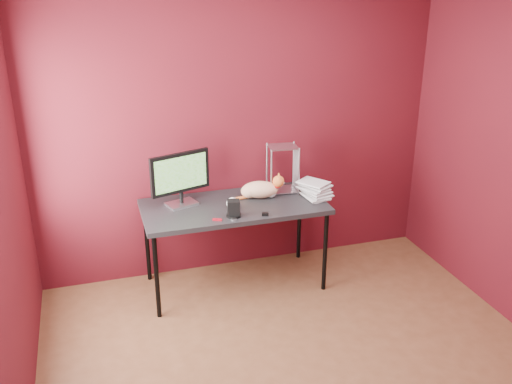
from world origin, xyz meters
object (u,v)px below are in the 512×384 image
object	(u,v)px
monitor	(180,176)
cat	(260,189)
skull_mug	(233,203)
book_stack	(310,113)
speaker	(234,209)
desk	(234,210)

from	to	relation	value
monitor	cat	distance (m)	0.69
skull_mug	book_stack	bearing A→B (deg)	-10.57
cat	speaker	size ratio (longest dim) A/B	3.42
desk	cat	bearing A→B (deg)	17.54
desk	monitor	size ratio (longest dim) A/B	3.01
desk	skull_mug	distance (m)	0.14
book_stack	speaker	bearing A→B (deg)	-166.01
monitor	speaker	world-z (taller)	monitor
monitor	book_stack	distance (m)	1.15
desk	cat	xyz separation A→B (m)	(0.25, 0.08, 0.12)
monitor	book_stack	size ratio (longest dim) A/B	0.34
cat	book_stack	bearing A→B (deg)	-5.23
speaker	book_stack	world-z (taller)	book_stack
desk	skull_mug	size ratio (longest dim) A/B	14.27
cat	skull_mug	size ratio (longest dim) A/B	4.34
skull_mug	book_stack	size ratio (longest dim) A/B	0.07
monitor	speaker	size ratio (longest dim) A/B	3.73
speaker	cat	bearing A→B (deg)	54.91
speaker	book_stack	distance (m)	0.97
monitor	book_stack	bearing A→B (deg)	-27.63
desk	monitor	bearing A→B (deg)	163.89
speaker	book_stack	size ratio (longest dim) A/B	0.09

